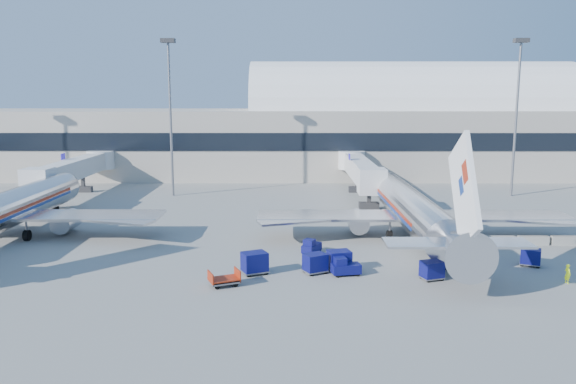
{
  "coord_description": "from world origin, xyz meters",
  "views": [
    {
      "loc": [
        -2.67,
        -51.76,
        14.41
      ],
      "look_at": [
        -2.89,
        6.0,
        4.61
      ],
      "focal_mm": 35.0,
      "sensor_mm": 36.0,
      "label": 1
    }
  ],
  "objects_px": {
    "barrier_near": "(500,240)",
    "barrier_far": "(567,241)",
    "cart_train_b": "(315,263)",
    "cart_train_c": "(255,262)",
    "jetbridge_mid": "(77,168)",
    "cart_open_red": "(224,280)",
    "ramp_worker": "(568,274)",
    "tug_lead": "(345,267)",
    "cart_solo_near": "(432,270)",
    "airliner_main": "(414,211)",
    "barrier_mid": "(533,241)",
    "tug_right": "(455,260)",
    "mast_east": "(518,94)",
    "mast_west": "(170,94)",
    "jetbridge_near": "(359,169)",
    "tug_left": "(311,247)",
    "airliner_mid": "(4,210)",
    "cart_train_a": "(339,260)",
    "cart_solo_far": "(531,257)"
  },
  "relations": [
    {
      "from": "tug_left",
      "to": "cart_train_c",
      "type": "relative_size",
      "value": 0.96
    },
    {
      "from": "cart_solo_far",
      "to": "ramp_worker",
      "type": "bearing_deg",
      "value": -54.71
    },
    {
      "from": "airliner_mid",
      "to": "ramp_worker",
      "type": "relative_size",
      "value": 24.14
    },
    {
      "from": "mast_west",
      "to": "barrier_far",
      "type": "height_order",
      "value": "mast_west"
    },
    {
      "from": "jetbridge_near",
      "to": "barrier_near",
      "type": "xyz_separation_m",
      "value": [
        10.4,
        -28.81,
        -3.48
      ]
    },
    {
      "from": "barrier_near",
      "to": "tug_lead",
      "type": "distance_m",
      "value": 18.81
    },
    {
      "from": "airliner_main",
      "to": "cart_solo_near",
      "type": "bearing_deg",
      "value": -95.84
    },
    {
      "from": "cart_train_a",
      "to": "jetbridge_mid",
      "type": "bearing_deg",
      "value": 119.85
    },
    {
      "from": "barrier_far",
      "to": "cart_train_c",
      "type": "relative_size",
      "value": 1.18
    },
    {
      "from": "airliner_mid",
      "to": "airliner_main",
      "type": "bearing_deg",
      "value": 0.0
    },
    {
      "from": "mast_east",
      "to": "tug_left",
      "type": "height_order",
      "value": "mast_east"
    },
    {
      "from": "barrier_near",
      "to": "mast_east",
      "type": "bearing_deg",
      "value": 66.8
    },
    {
      "from": "tug_right",
      "to": "tug_lead",
      "type": "bearing_deg",
      "value": -159.73
    },
    {
      "from": "jetbridge_mid",
      "to": "mast_east",
      "type": "distance_m",
      "value": 65.32
    },
    {
      "from": "barrier_mid",
      "to": "ramp_worker",
      "type": "relative_size",
      "value": 1.94
    },
    {
      "from": "jetbridge_mid",
      "to": "cart_solo_far",
      "type": "xyz_separation_m",
      "value": [
        52.5,
        -35.74,
        -3.13
      ]
    },
    {
      "from": "jetbridge_near",
      "to": "barrier_mid",
      "type": "relative_size",
      "value": 9.17
    },
    {
      "from": "ramp_worker",
      "to": "airliner_main",
      "type": "bearing_deg",
      "value": 17.97
    },
    {
      "from": "mast_east",
      "to": "cart_solo_far",
      "type": "relative_size",
      "value": 10.86
    },
    {
      "from": "cart_solo_far",
      "to": "airliner_mid",
      "type": "bearing_deg",
      "value": -166.88
    },
    {
      "from": "mast_west",
      "to": "tug_left",
      "type": "height_order",
      "value": "mast_west"
    },
    {
      "from": "cart_solo_near",
      "to": "airliner_main",
      "type": "bearing_deg",
      "value": 65.07
    },
    {
      "from": "airliner_main",
      "to": "barrier_mid",
      "type": "xyz_separation_m",
      "value": [
        11.3,
        -2.51,
        -2.48
      ]
    },
    {
      "from": "cart_open_red",
      "to": "jetbridge_mid",
      "type": "bearing_deg",
      "value": 99.71
    },
    {
      "from": "airliner_mid",
      "to": "jetbridge_mid",
      "type": "height_order",
      "value": "airliner_mid"
    },
    {
      "from": "jetbridge_near",
      "to": "ramp_worker",
      "type": "height_order",
      "value": "jetbridge_near"
    },
    {
      "from": "cart_train_b",
      "to": "cart_train_c",
      "type": "xyz_separation_m",
      "value": [
        -5.0,
        -0.22,
        0.1
      ]
    },
    {
      "from": "mast_east",
      "to": "tug_right",
      "type": "relative_size",
      "value": 8.8
    },
    {
      "from": "tug_right",
      "to": "cart_train_a",
      "type": "xyz_separation_m",
      "value": [
        -9.86,
        -0.57,
        0.2
      ]
    },
    {
      "from": "mast_east",
      "to": "barrier_far",
      "type": "height_order",
      "value": "mast_east"
    },
    {
      "from": "cart_train_b",
      "to": "cart_solo_near",
      "type": "distance_m",
      "value": 9.39
    },
    {
      "from": "cart_open_red",
      "to": "jetbridge_near",
      "type": "bearing_deg",
      "value": 46.2
    },
    {
      "from": "airliner_main",
      "to": "cart_train_b",
      "type": "xyz_separation_m",
      "value": [
        -10.59,
        -11.54,
        -2.05
      ]
    },
    {
      "from": "airliner_main",
      "to": "mast_east",
      "type": "distance_m",
      "value": 34.51
    },
    {
      "from": "cart_train_c",
      "to": "cart_open_red",
      "type": "relative_size",
      "value": 0.94
    },
    {
      "from": "tug_left",
      "to": "cart_solo_near",
      "type": "bearing_deg",
      "value": -99.81
    },
    {
      "from": "jetbridge_near",
      "to": "cart_solo_near",
      "type": "height_order",
      "value": "jetbridge_near"
    },
    {
      "from": "cart_solo_near",
      "to": "airliner_mid",
      "type": "bearing_deg",
      "value": 142.92
    },
    {
      "from": "mast_west",
      "to": "cart_train_b",
      "type": "xyz_separation_m",
      "value": [
        19.41,
        -37.04,
        -13.92
      ]
    },
    {
      "from": "airliner_mid",
      "to": "cart_train_c",
      "type": "relative_size",
      "value": 14.67
    },
    {
      "from": "barrier_mid",
      "to": "cart_train_a",
      "type": "distance_m",
      "value": 21.52
    },
    {
      "from": "jetbridge_mid",
      "to": "mast_west",
      "type": "bearing_deg",
      "value": -3.21
    },
    {
      "from": "airliner_main",
      "to": "cart_train_b",
      "type": "height_order",
      "value": "airliner_main"
    },
    {
      "from": "tug_lead",
      "to": "ramp_worker",
      "type": "relative_size",
      "value": 1.63
    },
    {
      "from": "barrier_near",
      "to": "barrier_far",
      "type": "xyz_separation_m",
      "value": [
        6.6,
        0.0,
        0.0
      ]
    },
    {
      "from": "ramp_worker",
      "to": "tug_lead",
      "type": "bearing_deg",
      "value": 68.7
    },
    {
      "from": "barrier_near",
      "to": "ramp_worker",
      "type": "bearing_deg",
      "value": -84.87
    },
    {
      "from": "tug_lead",
      "to": "tug_right",
      "type": "xyz_separation_m",
      "value": [
        9.51,
        1.82,
        0.02
      ]
    },
    {
      "from": "jetbridge_mid",
      "to": "cart_open_red",
      "type": "distance_m",
      "value": 49.06
    },
    {
      "from": "tug_lead",
      "to": "cart_train_c",
      "type": "relative_size",
      "value": 0.99
    }
  ]
}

